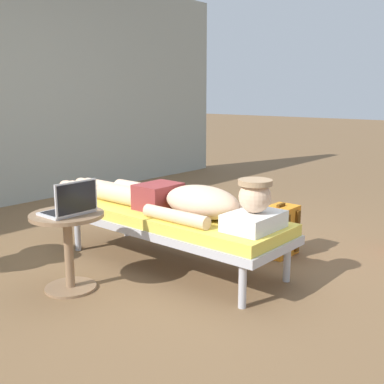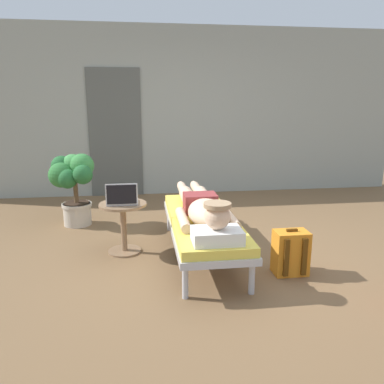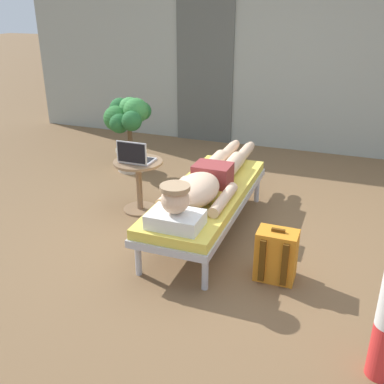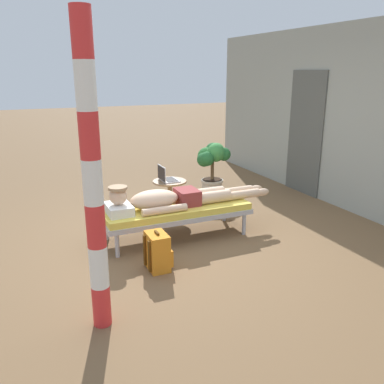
{
  "view_description": "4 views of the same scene",
  "coord_description": "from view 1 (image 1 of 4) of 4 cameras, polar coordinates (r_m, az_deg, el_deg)",
  "views": [
    {
      "loc": [
        -2.72,
        -2.32,
        1.29
      ],
      "look_at": [
        0.01,
        0.01,
        0.53
      ],
      "focal_mm": 44.16,
      "sensor_mm": 36.0,
      "label": 1
    },
    {
      "loc": [
        -0.8,
        -3.54,
        1.53
      ],
      "look_at": [
        -0.3,
        0.13,
        0.64
      ],
      "focal_mm": 35.56,
      "sensor_mm": 36.0,
      "label": 2
    },
    {
      "loc": [
        0.94,
        -3.4,
        1.97
      ],
      "look_at": [
        -0.27,
        -0.18,
        0.47
      ],
      "focal_mm": 41.68,
      "sensor_mm": 36.0,
      "label": 3
    },
    {
      "loc": [
        4.23,
        -1.73,
        2.03
      ],
      "look_at": [
        -0.15,
        0.2,
        0.59
      ],
      "focal_mm": 37.85,
      "sensor_mm": 36.0,
      "label": 4
    }
  ],
  "objects": [
    {
      "name": "ground_plane",
      "position": [
        3.8,
        0.0,
        -7.93
      ],
      "size": [
        40.0,
        40.0,
        0.0
      ],
      "primitive_type": "plane",
      "color": "brown"
    },
    {
      "name": "lounge_chair",
      "position": [
        3.56,
        -2.36,
        -3.5
      ],
      "size": [
        0.64,
        1.85,
        0.42
      ],
      "color": "#B7B7BC",
      "rests_on": "ground"
    },
    {
      "name": "person_reclining",
      "position": [
        3.48,
        -1.75,
        -0.89
      ],
      "size": [
        0.53,
        2.17,
        0.33
      ],
      "color": "white",
      "rests_on": "lounge_chair"
    },
    {
      "name": "side_table",
      "position": [
        3.21,
        -14.74,
        -5.39
      ],
      "size": [
        0.48,
        0.48,
        0.52
      ],
      "color": "#8C6B4C",
      "rests_on": "ground"
    },
    {
      "name": "laptop",
      "position": [
        3.11,
        -14.42,
        -1.62
      ],
      "size": [
        0.31,
        0.24,
        0.23
      ],
      "color": "silver",
      "rests_on": "side_table"
    },
    {
      "name": "backpack",
      "position": [
        3.88,
        10.51,
        -4.68
      ],
      "size": [
        0.3,
        0.26,
        0.42
      ],
      "color": "orange",
      "rests_on": "ground"
    }
  ]
}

